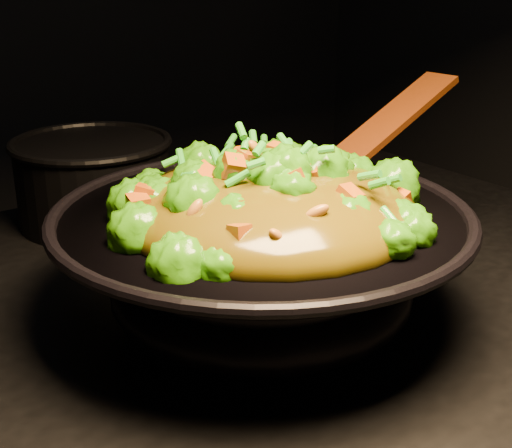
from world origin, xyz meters
TOP-DOWN VIEW (x-y plane):
  - wok at (-0.03, -0.08)m, footprint 0.57×0.57m
  - stir_fry at (-0.03, -0.09)m, footprint 0.40×0.40m
  - spatula at (0.14, -0.06)m, footprint 0.30×0.08m
  - back_pot at (-0.05, 0.32)m, footprint 0.23×0.23m

SIDE VIEW (x-z plane):
  - wok at x=-0.03m, z-range 0.90..1.02m
  - back_pot at x=-0.05m, z-range 0.90..1.03m
  - spatula at x=0.14m, z-range 1.01..1.14m
  - stir_fry at x=-0.03m, z-range 1.02..1.13m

